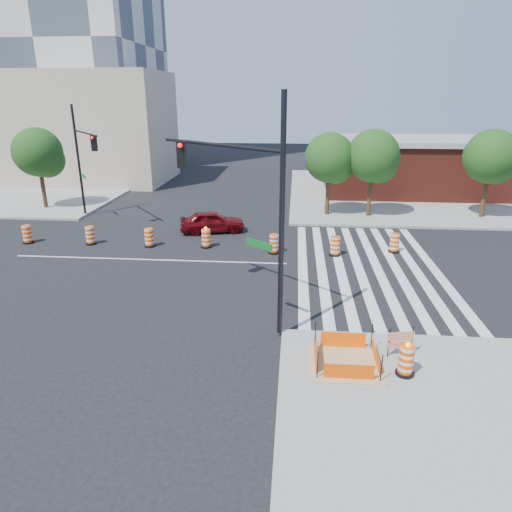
% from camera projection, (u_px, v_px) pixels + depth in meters
% --- Properties ---
extents(ground, '(120.00, 120.00, 0.00)m').
position_uv_depth(ground, '(149.00, 260.00, 23.20)').
color(ground, black).
rests_on(ground, ground).
extents(sidewalk_ne, '(22.00, 22.00, 0.15)m').
position_uv_depth(sidewalk_ne, '(421.00, 193.00, 38.63)').
color(sidewalk_ne, gray).
rests_on(sidewalk_ne, ground).
extents(sidewalk_nw, '(22.00, 22.00, 0.15)m').
position_uv_depth(sidewalk_nw, '(17.00, 186.00, 41.53)').
color(sidewalk_nw, gray).
rests_on(sidewalk_nw, ground).
extents(crosswalk_east, '(6.75, 13.50, 0.01)m').
position_uv_depth(crosswalk_east, '(367.00, 266.00, 22.31)').
color(crosswalk_east, silver).
rests_on(crosswalk_east, ground).
extents(lane_centerline, '(14.00, 0.12, 0.01)m').
position_uv_depth(lane_centerline, '(149.00, 260.00, 23.19)').
color(lane_centerline, silver).
rests_on(lane_centerline, ground).
extents(excavation_pit, '(2.20, 2.20, 0.90)m').
position_uv_depth(excavation_pit, '(345.00, 361.00, 13.94)').
color(excavation_pit, tan).
rests_on(excavation_pit, ground).
extents(brick_storefront, '(16.50, 8.50, 4.60)m').
position_uv_depth(brick_storefront, '(424.00, 166.00, 37.88)').
color(brick_storefront, maroon).
rests_on(brick_storefront, ground).
extents(beige_midrise, '(14.00, 10.00, 10.00)m').
position_uv_depth(beige_midrise, '(92.00, 128.00, 43.16)').
color(beige_midrise, '#B9A58D').
rests_on(beige_midrise, ground).
extents(red_coupe, '(4.15, 2.49, 1.32)m').
position_uv_depth(red_coupe, '(212.00, 222.00, 27.66)').
color(red_coupe, '#5A070B').
rests_on(red_coupe, ground).
extents(signal_pole_se, '(4.74, 3.88, 7.92)m').
position_uv_depth(signal_pole_se, '(245.00, 191.00, 15.32)').
color(signal_pole_se, black).
rests_on(signal_pole_se, ground).
extents(signal_pole_nw, '(3.46, 4.38, 7.22)m').
position_uv_depth(signal_pole_nw, '(83.00, 153.00, 29.04)').
color(signal_pole_nw, black).
rests_on(signal_pole_nw, ground).
extents(pit_drum, '(0.54, 0.54, 1.07)m').
position_uv_depth(pit_drum, '(406.00, 361.00, 13.26)').
color(pit_drum, black).
rests_on(pit_drum, ground).
extents(barricade, '(0.83, 0.22, 0.99)m').
position_uv_depth(barricade, '(401.00, 340.00, 14.21)').
color(barricade, '#FE4D05').
rests_on(barricade, ground).
extents(tree_north_b, '(3.42, 3.42, 5.82)m').
position_uv_depth(tree_north_b, '(39.00, 155.00, 32.21)').
color(tree_north_b, '#382314').
rests_on(tree_north_b, ground).
extents(tree_north_c, '(3.33, 3.31, 5.63)m').
position_uv_depth(tree_north_c, '(330.00, 161.00, 30.35)').
color(tree_north_c, '#382314').
rests_on(tree_north_c, ground).
extents(tree_north_d, '(3.45, 3.45, 5.87)m').
position_uv_depth(tree_north_d, '(373.00, 159.00, 29.92)').
color(tree_north_d, '#382314').
rests_on(tree_north_d, ground).
extents(tree_north_e, '(3.47, 3.46, 5.88)m').
position_uv_depth(tree_north_e, '(491.00, 160.00, 29.58)').
color(tree_north_e, '#382314').
rests_on(tree_north_e, ground).
extents(median_drum_1, '(0.60, 0.60, 1.02)m').
position_uv_depth(median_drum_1, '(27.00, 235.00, 25.65)').
color(median_drum_1, black).
rests_on(median_drum_1, ground).
extents(median_drum_2, '(0.60, 0.60, 1.02)m').
position_uv_depth(median_drum_2, '(90.00, 236.00, 25.46)').
color(median_drum_2, black).
rests_on(median_drum_2, ground).
extents(median_drum_3, '(0.60, 0.60, 1.02)m').
position_uv_depth(median_drum_3, '(149.00, 238.00, 25.06)').
color(median_drum_3, black).
rests_on(median_drum_3, ground).
extents(median_drum_4, '(0.60, 0.60, 1.18)m').
position_uv_depth(median_drum_4, '(206.00, 239.00, 24.91)').
color(median_drum_4, black).
rests_on(median_drum_4, ground).
extents(median_drum_5, '(0.60, 0.60, 1.02)m').
position_uv_depth(median_drum_5, '(274.00, 244.00, 24.01)').
color(median_drum_5, black).
rests_on(median_drum_5, ground).
extents(median_drum_6, '(0.60, 0.60, 1.02)m').
position_uv_depth(median_drum_6, '(335.00, 247.00, 23.64)').
color(median_drum_6, black).
rests_on(median_drum_6, ground).
extents(median_drum_7, '(0.60, 0.60, 1.02)m').
position_uv_depth(median_drum_7, '(394.00, 243.00, 24.17)').
color(median_drum_7, black).
rests_on(median_drum_7, ground).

